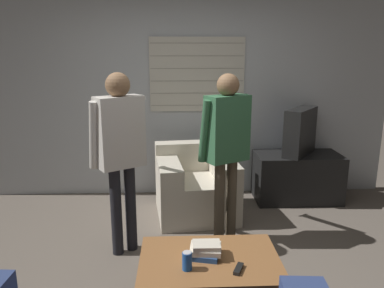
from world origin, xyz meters
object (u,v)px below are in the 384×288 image
(person_left_standing, at_px, (120,143))
(person_right_standing, at_px, (226,139))
(armchair_beige, at_px, (195,186))
(tv, at_px, (300,132))
(spare_remote, at_px, (238,269))
(soda_can, at_px, (187,261))
(book_stack, at_px, (206,250))
(coffee_table, at_px, (210,263))

(person_left_standing, distance_m, person_right_standing, 0.97)
(armchair_beige, relative_size, tv, 1.55)
(armchair_beige, relative_size, spare_remote, 6.99)
(person_left_standing, xyz_separation_m, soda_can, (0.55, -0.99, -0.57))
(armchair_beige, bearing_deg, book_stack, 82.99)
(tv, bearing_deg, person_left_standing, -22.23)
(tv, relative_size, person_right_standing, 0.37)
(tv, height_order, soda_can, tv)
(person_left_standing, bearing_deg, spare_remote, -81.47)
(tv, xyz_separation_m, soda_can, (-1.43, -2.16, -0.40))
(tv, distance_m, spare_remote, 2.49)
(tv, bearing_deg, soda_can, 3.78)
(person_right_standing, xyz_separation_m, soda_can, (-0.40, -1.17, -0.55))
(coffee_table, bearing_deg, book_stack, 143.01)
(coffee_table, bearing_deg, person_right_standing, 76.98)
(spare_remote, bearing_deg, person_left_standing, 154.83)
(tv, bearing_deg, book_stack, 4.45)
(person_right_standing, xyz_separation_m, book_stack, (-0.27, -1.02, -0.56))
(armchair_beige, bearing_deg, spare_remote, 89.36)
(coffee_table, xyz_separation_m, person_right_standing, (0.24, 1.04, 0.65))
(person_left_standing, bearing_deg, book_stack, -83.26)
(person_left_standing, bearing_deg, coffee_table, -82.86)
(person_left_standing, relative_size, person_right_standing, 1.01)
(tv, height_order, book_stack, tv)
(coffee_table, xyz_separation_m, tv, (1.27, 2.03, 0.50))
(coffee_table, xyz_separation_m, spare_remote, (0.18, -0.16, 0.05))
(person_right_standing, bearing_deg, book_stack, -133.29)
(person_left_standing, height_order, person_right_standing, person_left_standing)
(soda_can, xyz_separation_m, spare_remote, (0.34, -0.03, -0.05))
(armchair_beige, distance_m, person_left_standing, 1.28)
(coffee_table, relative_size, person_right_standing, 0.60)
(coffee_table, bearing_deg, person_left_standing, 129.71)
(spare_remote, bearing_deg, tv, 87.08)
(armchair_beige, distance_m, person_right_standing, 0.97)
(armchair_beige, xyz_separation_m, book_stack, (-0.02, -1.65, 0.13))
(armchair_beige, bearing_deg, tv, -170.83)
(tv, bearing_deg, coffee_table, 5.24)
(person_left_standing, xyz_separation_m, book_stack, (0.69, -0.84, -0.57))
(armchair_beige, height_order, book_stack, armchair_beige)
(book_stack, relative_size, spare_remote, 1.75)
(tv, relative_size, spare_remote, 4.50)
(book_stack, relative_size, soda_can, 1.88)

